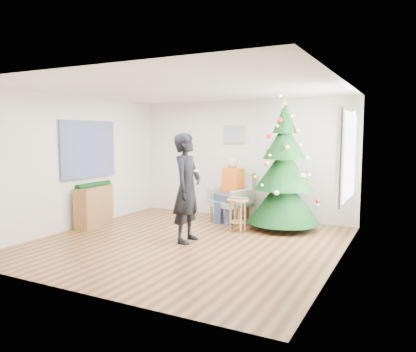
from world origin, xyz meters
The scene contains 19 objects.
floor centered at (0.00, 0.00, 0.00)m, with size 5.00×5.00×0.00m, color brown.
ceiling centered at (0.00, 0.00, 2.60)m, with size 5.00×5.00×0.00m, color white.
wall_back centered at (0.00, 2.50, 1.30)m, with size 5.00×5.00×0.00m, color silver.
wall_front centered at (0.00, -2.50, 1.30)m, with size 5.00×5.00×0.00m, color silver.
wall_left centered at (-2.50, 0.00, 1.30)m, with size 5.00×5.00×0.00m, color silver.
wall_right centered at (2.50, 0.00, 1.30)m, with size 5.00×5.00×0.00m, color silver.
window_panel centered at (2.47, 1.00, 1.50)m, with size 0.04×1.30×1.40m, color white.
curtains centered at (2.44, 1.00, 1.50)m, with size 0.05×1.75×1.50m.
christmas_tree centered at (1.17, 1.74, 1.15)m, with size 1.41×1.41×2.55m.
stool centered at (0.46, 1.14, 0.32)m, with size 0.42×0.42×0.63m.
laptop centered at (0.46, 1.14, 0.64)m, with size 0.35×0.22×0.03m, color silver.
armchair centered at (-0.01, 1.96, 0.39)m, with size 1.00×0.98×1.04m.
seated_person centered at (-0.04, 1.90, 0.70)m, with size 0.58×0.74×1.36m.
standing_man centered at (-0.03, 0.06, 0.94)m, with size 0.68×0.45×1.87m, color black.
game_controller centered at (0.17, 0.03, 1.25)m, with size 0.04×0.13×0.04m, color white.
console centered at (-2.33, 0.27, 0.40)m, with size 0.30×1.00×0.80m, color brown.
garland centered at (-2.33, 0.27, 0.82)m, with size 0.14×0.14×0.90m, color black.
tapestry centered at (-2.46, 0.30, 1.55)m, with size 0.03×1.50×1.15m, color black.
framed_picture centered at (-0.20, 2.46, 1.85)m, with size 0.52×0.05×0.42m.
Camera 1 is at (3.44, -5.89, 1.86)m, focal length 35.00 mm.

